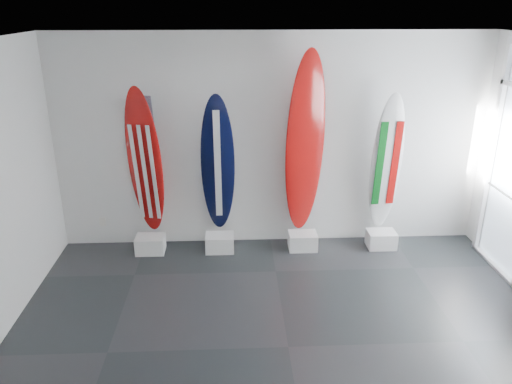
{
  "coord_description": "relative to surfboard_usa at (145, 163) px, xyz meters",
  "views": [
    {
      "loc": [
        -0.53,
        -4.21,
        3.34
      ],
      "look_at": [
        -0.27,
        1.4,
        1.19
      ],
      "focal_mm": 34.95,
      "sensor_mm": 36.0,
      "label": 1
    }
  ],
  "objects": [
    {
      "name": "floor",
      "position": [
        1.73,
        -2.28,
        -1.3
      ],
      "size": [
        6.0,
        6.0,
        0.0
      ],
      "primitive_type": "plane",
      "color": "black",
      "rests_on": "ground"
    },
    {
      "name": "ceiling",
      "position": [
        1.73,
        -2.28,
        1.7
      ],
      "size": [
        6.0,
        6.0,
        0.0
      ],
      "primitive_type": "plane",
      "rotation": [
        3.14,
        0.0,
        0.0
      ],
      "color": "white",
      "rests_on": "wall_back"
    },
    {
      "name": "wall_back",
      "position": [
        1.73,
        0.22,
        0.2
      ],
      "size": [
        6.0,
        0.0,
        6.0
      ],
      "primitive_type": "plane",
      "rotation": [
        1.57,
        0.0,
        0.0
      ],
      "color": "silver",
      "rests_on": "ground"
    },
    {
      "name": "display_block_usa",
      "position": [
        0.0,
        -0.1,
        -1.18
      ],
      "size": [
        0.4,
        0.3,
        0.24
      ],
      "primitive_type": "cube",
      "color": "white",
      "rests_on": "floor"
    },
    {
      "name": "surfboard_usa",
      "position": [
        0.0,
        0.0,
        0.0
      ],
      "size": [
        0.55,
        0.46,
        2.13
      ],
      "primitive_type": "ellipsoid",
      "rotation": [
        0.13,
        0.0,
        -0.21
      ],
      "color": "maroon",
      "rests_on": "display_block_usa"
    },
    {
      "name": "display_block_navy",
      "position": [
        0.98,
        -0.1,
        -1.18
      ],
      "size": [
        0.4,
        0.3,
        0.24
      ],
      "primitive_type": "cube",
      "color": "white",
      "rests_on": "floor"
    },
    {
      "name": "surfboard_navy",
      "position": [
        0.98,
        0.0,
        -0.05
      ],
      "size": [
        0.47,
        0.42,
        2.03
      ],
      "primitive_type": "ellipsoid",
      "rotation": [
        0.17,
        0.0,
        0.01
      ],
      "color": "black",
      "rests_on": "display_block_navy"
    },
    {
      "name": "display_block_swiss",
      "position": [
        2.17,
        -0.1,
        -1.18
      ],
      "size": [
        0.4,
        0.3,
        0.24
      ],
      "primitive_type": "cube",
      "color": "white",
      "rests_on": "floor"
    },
    {
      "name": "surfboard_swiss",
      "position": [
        2.17,
        0.0,
        0.23
      ],
      "size": [
        0.63,
        0.42,
        2.57
      ],
      "primitive_type": "ellipsoid",
      "rotation": [
        0.06,
        0.0,
        0.34
      ],
      "color": "maroon",
      "rests_on": "display_block_swiss"
    },
    {
      "name": "display_block_italy",
      "position": [
        3.32,
        -0.1,
        -1.18
      ],
      "size": [
        0.4,
        0.3,
        0.24
      ],
      "primitive_type": "cube",
      "color": "white",
      "rests_on": "floor"
    },
    {
      "name": "surfboard_italy",
      "position": [
        3.32,
        0.0,
        -0.06
      ],
      "size": [
        0.48,
        0.29,
        2.01
      ],
      "primitive_type": "ellipsoid",
      "rotation": [
        0.09,
        0.0,
        0.1
      ],
      "color": "silver",
      "rests_on": "display_block_italy"
    },
    {
      "name": "wall_outlet",
      "position": [
        -0.72,
        0.2,
        -0.95
      ],
      "size": [
        0.09,
        0.02,
        0.13
      ],
      "primitive_type": "cube",
      "color": "silver",
      "rests_on": "wall_back"
    }
  ]
}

